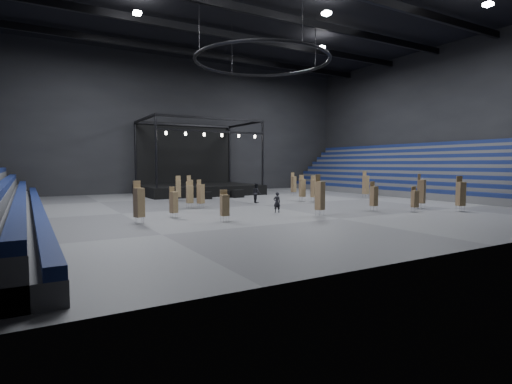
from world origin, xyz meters
TOP-DOWN VIEW (x-y plane):
  - floor at (0.00, 0.00)m, footprint 50.00×50.00m
  - ceiling at (0.00, 0.00)m, footprint 50.00×42.00m
  - wall_back at (0.00, 21.00)m, footprint 50.00×0.20m
  - wall_front at (0.00, -21.00)m, footprint 50.00×0.20m
  - wall_right at (25.00, 0.00)m, footprint 0.20×42.00m
  - bleachers_right at (22.94, 0.00)m, footprint 7.20×40.00m
  - stage at (0.00, 16.24)m, footprint 14.00×10.00m
  - truss_ring at (-0.00, 0.00)m, footprint 12.30×12.30m
  - roof_girders at (0.00, -0.00)m, footprint 49.00×30.35m
  - floodlights at (0.00, -4.00)m, footprint 28.60×16.60m
  - flight_case_left at (-1.94, 8.46)m, footprint 1.24×0.74m
  - flight_case_mid at (1.58, 9.12)m, footprint 1.19×0.61m
  - flight_case_right at (1.93, 8.51)m, footprint 1.39×0.80m
  - chair_stack_0 at (6.34, 0.39)m, footprint 0.58×0.58m
  - chair_stack_1 at (10.32, -9.08)m, footprint 0.69×0.69m
  - chair_stack_2 at (-0.23, -8.58)m, footprint 0.64×0.64m
  - chair_stack_3 at (14.00, 0.96)m, footprint 0.55×0.55m
  - chair_stack_4 at (-5.78, 0.58)m, footprint 0.63×0.63m
  - chair_stack_5 at (5.74, 1.59)m, footprint 0.61×0.61m
  - chair_stack_6 at (-9.83, -4.43)m, footprint 0.57×0.57m
  - chair_stack_7 at (5.56, -8.28)m, footprint 0.49×0.49m
  - chair_stack_8 at (-7.59, -7.98)m, footprint 0.56×0.56m
  - chair_stack_9 at (7.78, -10.44)m, footprint 0.53×0.53m
  - chair_stack_10 at (11.29, -11.99)m, footprint 0.68×0.68m
  - chair_stack_11 at (-5.29, 7.74)m, footprint 0.65×0.65m
  - chair_stack_12 at (-4.16, 7.46)m, footprint 0.56×0.56m
  - chair_stack_13 at (-12.61, -6.05)m, footprint 0.67×0.67m
  - chair_stack_14 at (-6.62, 0.96)m, footprint 0.61×0.61m
  - chair_stack_15 at (9.22, 8.01)m, footprint 0.53×0.53m
  - man_center at (-1.81, -5.30)m, footprint 0.64×0.48m
  - crew_member at (0.69, 2.18)m, footprint 0.92×1.08m

SIDE VIEW (x-z plane):
  - floor at x=0.00m, z-range 0.00..0.00m
  - flight_case_left at x=-1.94m, z-range 0.00..0.78m
  - flight_case_mid at x=1.58m, z-range 0.00..0.79m
  - flight_case_right at x=1.93m, z-range 0.00..0.88m
  - man_center at x=-1.81m, z-range 0.00..1.58m
  - crew_member at x=0.69m, z-range 0.00..1.92m
  - chair_stack_9 at x=7.78m, z-range 0.06..2.07m
  - chair_stack_8 at x=-7.59m, z-range 0.08..2.19m
  - chair_stack_6 at x=-9.83m, z-range 0.05..2.25m
  - chair_stack_14 at x=-6.62m, z-range 0.08..2.38m
  - chair_stack_7 at x=5.56m, z-range 0.05..2.43m
  - chair_stack_4 at x=-5.78m, z-range 0.05..2.49m
  - chair_stack_12 at x=-4.16m, z-range 0.02..2.63m
  - chair_stack_11 at x=-5.29m, z-range 0.05..2.63m
  - chair_stack_0 at x=6.34m, z-range 0.06..2.68m
  - chair_stack_5 at x=5.74m, z-range 0.04..2.71m
  - chair_stack_15 at x=9.22m, z-range 0.02..2.78m
  - chair_stack_13 at x=-12.61m, z-range 0.04..2.77m
  - stage at x=0.00m, z-range -3.15..6.05m
  - chair_stack_10 at x=11.29m, z-range 0.04..2.86m
  - chair_stack_1 at x=10.32m, z-range 0.03..2.98m
  - chair_stack_3 at x=14.00m, z-range 0.02..3.02m
  - chair_stack_2 at x=-0.23m, z-range 0.02..3.05m
  - bleachers_right at x=22.94m, z-range -1.47..4.93m
  - wall_back at x=0.00m, z-range 0.00..18.00m
  - wall_front at x=0.00m, z-range 0.00..18.00m
  - wall_right at x=25.00m, z-range 0.00..18.00m
  - truss_ring at x=0.00m, z-range 10.43..15.58m
  - floodlights at x=0.00m, z-range 16.48..16.73m
  - roof_girders at x=0.00m, z-range 16.85..17.55m
  - ceiling at x=0.00m, z-range 17.90..18.10m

